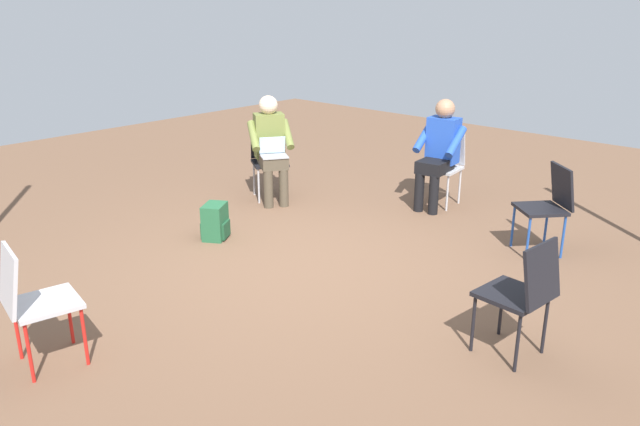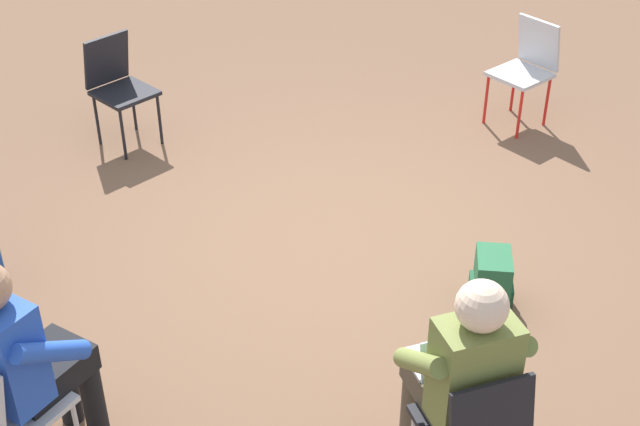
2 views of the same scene
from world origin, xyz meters
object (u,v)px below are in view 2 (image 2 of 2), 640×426
Objects in this scene: chair_south at (527,65)px; chair_east at (118,83)px; chair_north at (1,409)px; person_with_laptop at (461,371)px; backpack_near_laptop_user at (491,284)px; person_in_blue at (22,354)px.

chair_south is 3.17m from chair_east.
chair_north is 0.69× the size of person_with_laptop.
backpack_near_laptop_user is at bearing 54.00° from person_with_laptop.
chair_north and chair_south have the same top height.
chair_east is 0.69× the size of person_in_blue.
chair_east is 3.22m from person_in_blue.
chair_south is 2.46m from backpack_near_laptop_user.
chair_south is 3.79m from person_with_laptop.
chair_south is at bearing -66.27° from backpack_near_laptop_user.
chair_north is 1.00× the size of chair_east.
chair_east is at bearing -0.15° from backpack_near_laptop_user.
person_with_laptop reaches higher than chair_east.
chair_south is 0.69× the size of person_with_laptop.
chair_north is 2.36× the size of backpack_near_laptop_user.
person_with_laptop is at bearing 32.73° from chair_north.
chair_north reaches higher than backpack_near_laptop_user.
chair_north is at bearing 100.00° from chair_south.
chair_south reaches higher than backpack_near_laptop_user.
chair_south is (-0.09, -4.77, 0.00)m from chair_north.
person_with_laptop is 3.44× the size of backpack_near_laptop_user.
person_in_blue reaches higher than chair_south.
chair_north is 2.04m from person_with_laptop.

